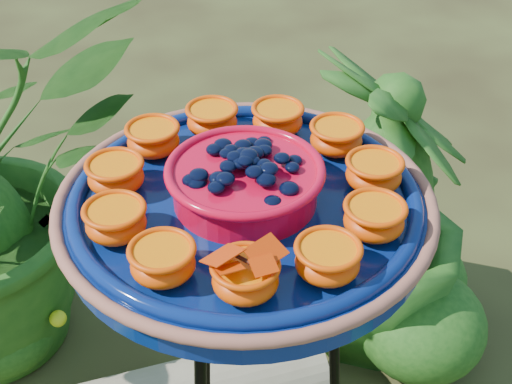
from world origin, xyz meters
The scene contains 2 objects.
feeder_dish centered at (0.10, -0.14, 1.02)m, with size 0.65×0.65×0.12m.
shrub_back_right centered at (0.53, 0.53, 0.44)m, with size 0.49×0.49×0.87m, color #194813.
Camera 1 is at (0.02, -0.89, 1.60)m, focal length 50.00 mm.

